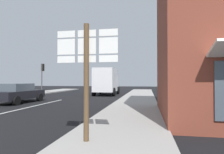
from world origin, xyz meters
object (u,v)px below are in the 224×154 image
object	(u,v)px
sedan_far	(18,93)
traffic_light_far_left	(42,72)
delivery_truck	(106,81)
route_sign_post	(87,69)

from	to	relation	value
sedan_far	traffic_light_far_left	size ratio (longest dim) A/B	1.14
delivery_truck	traffic_light_far_left	distance (m)	8.13
route_sign_post	traffic_light_far_left	world-z (taller)	traffic_light_far_left
traffic_light_far_left	route_sign_post	bearing A→B (deg)	-56.86
traffic_light_far_left	delivery_truck	bearing A→B (deg)	0.41
delivery_truck	traffic_light_far_left	size ratio (longest dim) A/B	1.34
sedan_far	route_sign_post	size ratio (longest dim) A/B	1.34
delivery_truck	route_sign_post	world-z (taller)	route_sign_post
traffic_light_far_left	sedan_far	bearing A→B (deg)	-70.46
delivery_truck	route_sign_post	size ratio (longest dim) A/B	1.57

